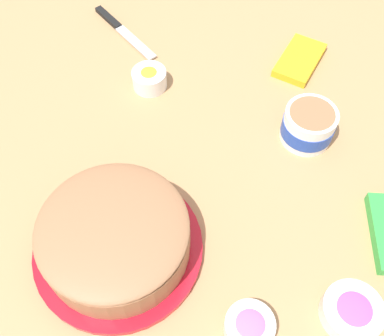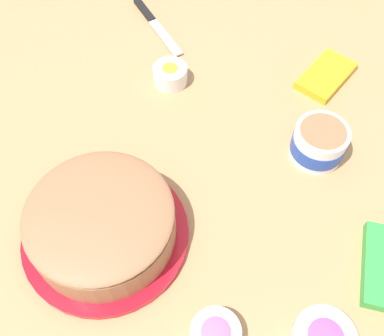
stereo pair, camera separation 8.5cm
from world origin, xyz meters
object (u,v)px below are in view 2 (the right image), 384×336
object	(u,v)px
frosted_cake	(102,224)
frosting_tub	(319,143)
spreading_knife	(153,21)
candy_box_upper	(326,76)
sprinkle_bowl_yellow	(170,74)
sprinkle_bowl_pink	(216,334)

from	to	relation	value
frosted_cake	frosting_tub	distance (m)	0.44
spreading_knife	candy_box_upper	world-z (taller)	candy_box_upper
frosting_tub	sprinkle_bowl_yellow	bearing A→B (deg)	-92.06
frosted_cake	sprinkle_bowl_pink	world-z (taller)	frosted_cake
spreading_knife	candy_box_upper	xyz separation A→B (m)	(-0.05, 0.44, 0.00)
sprinkle_bowl_pink	candy_box_upper	world-z (taller)	sprinkle_bowl_pink
frosted_cake	spreading_knife	xyz separation A→B (m)	(-0.53, -0.26, -0.04)
frosted_cake	candy_box_upper	size ratio (longest dim) A/B	2.05
sprinkle_bowl_pink	frosted_cake	bearing A→B (deg)	-100.32
frosting_tub	spreading_knife	world-z (taller)	frosting_tub
spreading_knife	sprinkle_bowl_pink	size ratio (longest dim) A/B	2.72
spreading_knife	sprinkle_bowl_yellow	size ratio (longest dim) A/B	2.84
sprinkle_bowl_yellow	frosting_tub	bearing A→B (deg)	87.94
frosted_cake	sprinkle_bowl_pink	distance (m)	0.26
candy_box_upper	spreading_knife	bearing A→B (deg)	-76.16
frosted_cake	frosting_tub	world-z (taller)	frosted_cake
frosting_tub	sprinkle_bowl_yellow	world-z (taller)	frosting_tub
spreading_knife	candy_box_upper	distance (m)	0.45
sprinkle_bowl_pink	frosting_tub	bearing A→B (deg)	-178.50
frosted_cake	frosting_tub	xyz separation A→B (m)	(-0.37, 0.24, -0.01)
spreading_knife	candy_box_upper	bearing A→B (deg)	96.56
frosted_cake	candy_box_upper	world-z (taller)	frosted_cake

